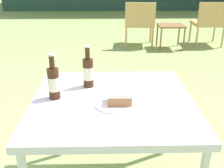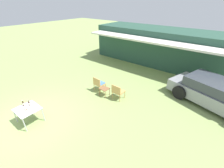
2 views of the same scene
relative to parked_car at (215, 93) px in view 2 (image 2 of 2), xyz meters
The scene contains 12 objects.
ground_plane 8.60m from the parked_car, 133.69° to the right, with size 60.00×60.00×0.00m, color #8CA35B.
cabin_building 6.04m from the parked_car, 139.99° to the left, with size 10.21×4.32×2.67m.
parked_car is the anchor object (origin of this frame).
wicker_chair_cushioned 5.89m from the parked_car, 154.69° to the right, with size 0.59×0.54×0.83m.
wicker_chair_plain 4.74m from the parked_car, 147.57° to the right, with size 0.55×0.50×0.83m.
garden_side_table 5.48m from the parked_car, 150.35° to the right, with size 0.47×0.42×0.44m.
patio_table 8.58m from the parked_car, 133.69° to the right, with size 0.90×0.86×0.69m.
cake_on_plate 8.60m from the parked_car, 133.27° to the right, with size 0.22×0.22×0.08m.
cola_bottle_near 8.55m from the parked_car, 135.24° to the right, with size 0.07×0.07×0.26m.
cola_bottle_far 8.79m from the parked_car, 135.33° to the right, with size 0.07×0.07×0.26m.
fork 8.66m from the parked_car, 133.64° to the right, with size 0.15×0.08×0.01m.
loose_bottle_cap 8.53m from the parked_car, 133.98° to the right, with size 0.03×0.03×0.01m.
Camera 2 is at (5.72, -1.66, 4.59)m, focal length 24.00 mm.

